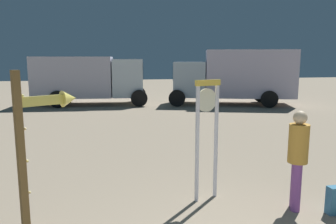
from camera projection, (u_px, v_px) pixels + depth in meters
The scene contains 5 objects.
standing_clock at pixel (207, 127), 5.64m from camera, with size 0.49×0.23×2.14m.
arrow_sign at pixel (40, 129), 4.65m from camera, with size 0.88×0.61×2.34m.
person_near_clock at pixel (298, 155), 5.29m from camera, with size 0.32×0.32×1.67m.
box_truck_near at pixel (236, 75), 18.19m from camera, with size 7.24×4.39×3.05m.
box_truck_far at pixel (88, 78), 18.13m from camera, with size 6.39×3.04×2.68m.
Camera 1 is at (-1.51, -2.50, 2.46)m, focal length 34.50 mm.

